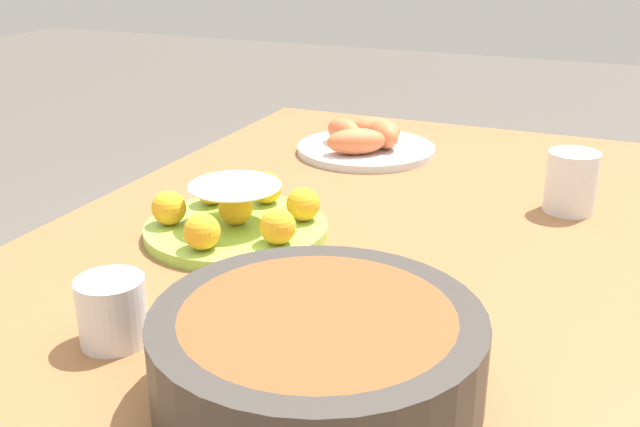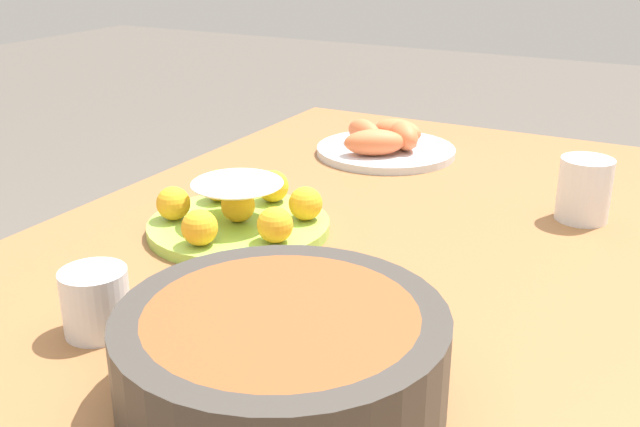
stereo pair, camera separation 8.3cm
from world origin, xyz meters
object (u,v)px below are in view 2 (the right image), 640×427
at_px(cake_plate, 239,213).
at_px(seafood_platter, 385,143).
at_px(dining_table, 403,307).
at_px(cup_far, 584,189).
at_px(serving_bowl, 282,352).
at_px(cup_near, 96,302).

bearing_deg(cake_plate, seafood_platter, 176.00).
bearing_deg(dining_table, cup_far, 141.00).
distance_m(dining_table, cake_plate, 0.26).
bearing_deg(seafood_platter, serving_bowl, 16.66).
height_order(serving_bowl, seafood_platter, serving_bowl).
distance_m(cup_near, cup_far, 0.70).
bearing_deg(cake_plate, cup_near, 4.42).
xyz_separation_m(dining_table, cup_near, (0.35, -0.21, 0.12)).
distance_m(cake_plate, serving_bowl, 0.40).
bearing_deg(cake_plate, serving_bowl, 39.46).
bearing_deg(serving_bowl, cake_plate, -140.54).
bearing_deg(cup_far, cup_near, -34.12).
distance_m(cake_plate, cup_near, 0.30).
bearing_deg(seafood_platter, cup_near, -0.57).
xyz_separation_m(serving_bowl, seafood_platter, (-0.75, -0.22, -0.02)).
height_order(dining_table, seafood_platter, seafood_platter).
bearing_deg(cake_plate, dining_table, 101.92).
height_order(cake_plate, cup_near, cake_plate).
height_order(dining_table, serving_bowl, serving_bowl).
xyz_separation_m(cake_plate, cup_far, (-0.27, 0.41, 0.02)).
bearing_deg(cup_far, cake_plate, -56.42).
relative_size(seafood_platter, cup_near, 3.64).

